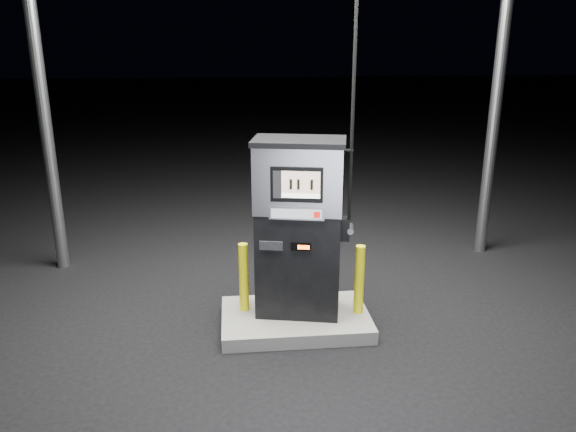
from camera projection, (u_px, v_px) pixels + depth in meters
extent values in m
plane|color=black|center=(295.00, 326.00, 6.17)|extent=(80.00, 80.00, 0.00)
cube|color=slate|center=(295.00, 319.00, 6.15)|extent=(1.60, 1.00, 0.15)
cylinder|color=gray|center=(42.00, 102.00, 7.09)|extent=(0.16, 0.16, 4.50)
cylinder|color=gray|center=(497.00, 97.00, 7.68)|extent=(0.16, 0.16, 4.50)
cube|color=black|center=(299.00, 262.00, 6.02)|extent=(0.97, 0.68, 1.16)
cube|color=#A6A6AC|center=(299.00, 178.00, 5.74)|extent=(0.99, 0.70, 0.69)
cube|color=black|center=(299.00, 141.00, 5.62)|extent=(1.03, 0.75, 0.06)
cube|color=black|center=(297.00, 185.00, 5.48)|extent=(0.51, 0.14, 0.35)
cube|color=tan|center=(301.00, 182.00, 5.46)|extent=(0.37, 0.08, 0.22)
cube|color=white|center=(301.00, 196.00, 5.50)|extent=(0.37, 0.08, 0.05)
cube|color=#A6A6AC|center=(297.00, 214.00, 5.57)|extent=(0.55, 0.14, 0.13)
cube|color=#9C9FA4|center=(296.00, 214.00, 5.56)|extent=(0.50, 0.11, 0.10)
cube|color=red|center=(317.00, 215.00, 5.54)|extent=(0.06, 0.02, 0.06)
cube|color=black|center=(301.00, 247.00, 5.68)|extent=(0.20, 0.06, 0.08)
cube|color=#FF520C|center=(304.00, 247.00, 5.67)|extent=(0.12, 0.03, 0.04)
cube|color=black|center=(271.00, 246.00, 5.71)|extent=(0.24, 0.07, 0.09)
cube|color=black|center=(345.00, 229.00, 5.85)|extent=(0.13, 0.18, 0.23)
cylinder|color=gray|center=(350.00, 229.00, 5.85)|extent=(0.11, 0.21, 0.06)
cylinder|color=black|center=(354.00, 77.00, 5.33)|extent=(0.04, 0.04, 2.87)
cylinder|color=#FFF60E|center=(244.00, 277.00, 6.09)|extent=(0.14, 0.14, 0.77)
cylinder|color=#FFF60E|center=(359.00, 280.00, 6.03)|extent=(0.13, 0.13, 0.78)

